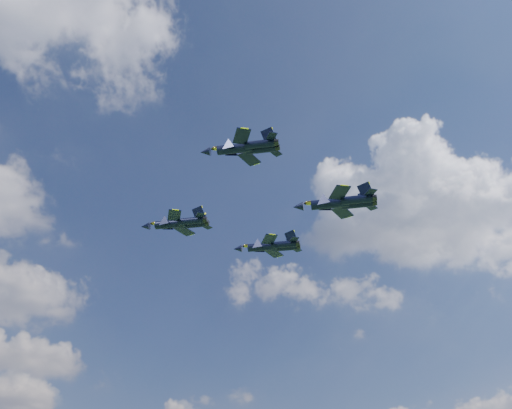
% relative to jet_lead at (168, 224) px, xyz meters
% --- Properties ---
extents(jet_lead, '(13.08, 12.63, 3.50)m').
position_rel_jet_lead_xyz_m(jet_lead, '(0.00, 0.00, 0.00)').
color(jet_lead, black).
extents(jet_left, '(12.54, 11.95, 3.33)m').
position_rel_jet_lead_xyz_m(jet_left, '(-1.03, -27.06, 1.59)').
color(jet_left, black).
extents(jet_right, '(14.10, 13.25, 3.72)m').
position_rel_jet_lead_xyz_m(jet_right, '(22.61, 1.29, 1.28)').
color(jet_right, black).
extents(jet_slot, '(14.68, 14.17, 3.93)m').
position_rel_jet_lead_xyz_m(jet_slot, '(21.77, -23.03, 0.13)').
color(jet_slot, black).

